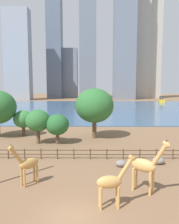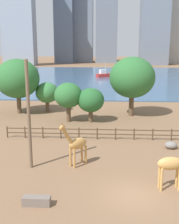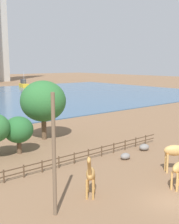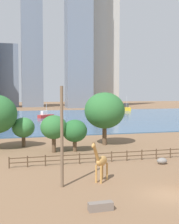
{
  "view_description": "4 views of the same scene",
  "coord_description": "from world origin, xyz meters",
  "px_view_note": "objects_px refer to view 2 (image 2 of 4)",
  "views": [
    {
      "loc": [
        1.32,
        -13.99,
        8.8
      ],
      "look_at": [
        1.0,
        18.57,
        5.08
      ],
      "focal_mm": 35.0,
      "sensor_mm": 36.0,
      "label": 1
    },
    {
      "loc": [
        -2.05,
        -17.58,
        9.99
      ],
      "look_at": [
        -3.81,
        13.37,
        2.76
      ],
      "focal_mm": 45.0,
      "sensor_mm": 36.0,
      "label": 2
    },
    {
      "loc": [
        -18.31,
        -12.13,
        10.94
      ],
      "look_at": [
        2.43,
        13.37,
        5.3
      ],
      "focal_mm": 45.0,
      "sensor_mm": 36.0,
      "label": 3
    },
    {
      "loc": [
        -12.12,
        -20.26,
        8.33
      ],
      "look_at": [
        -1.68,
        19.6,
        5.69
      ],
      "focal_mm": 45.0,
      "sensor_mm": 36.0,
      "label": 4
    }
  ],
  "objects_px": {
    "boulder_by_pole": "(171,145)",
    "tree_right_small": "(91,100)",
    "giraffe_young": "(76,144)",
    "utility_pole": "(29,116)",
    "giraffe_tall": "(173,163)",
    "tree_left_small": "(132,78)",
    "tree_right_tall": "(68,95)",
    "feeding_trough": "(37,201)",
    "boat_sailboat": "(104,74)",
    "tree_center_broad": "(47,93)",
    "tree_left_large": "(18,79)"
  },
  "relations": [
    {
      "from": "giraffe_tall",
      "to": "tree_left_small",
      "type": "xyz_separation_m",
      "value": [
        -0.97,
        22.03,
        3.67
      ]
    },
    {
      "from": "tree_center_broad",
      "to": "boat_sailboat",
      "type": "relative_size",
      "value": 0.8
    },
    {
      "from": "feeding_trough",
      "to": "boulder_by_pole",
      "type": "bearing_deg",
      "value": 44.94
    },
    {
      "from": "boulder_by_pole",
      "to": "boat_sailboat",
      "type": "distance_m",
      "value": 66.48
    },
    {
      "from": "feeding_trough",
      "to": "tree_left_large",
      "type": "xyz_separation_m",
      "value": [
        -8.83,
        25.33,
        5.01
      ]
    },
    {
      "from": "feeding_trough",
      "to": "tree_right_tall",
      "type": "relative_size",
      "value": 0.34
    },
    {
      "from": "tree_center_broad",
      "to": "tree_left_small",
      "type": "relative_size",
      "value": 0.54
    },
    {
      "from": "tree_center_broad",
      "to": "giraffe_young",
      "type": "bearing_deg",
      "value": -71.77
    },
    {
      "from": "tree_right_tall",
      "to": "tree_right_small",
      "type": "xyz_separation_m",
      "value": [
        3.02,
        -0.07,
        -0.61
      ]
    },
    {
      "from": "giraffe_young",
      "to": "tree_left_large",
      "type": "relative_size",
      "value": 0.49
    },
    {
      "from": "giraffe_young",
      "to": "utility_pole",
      "type": "distance_m",
      "value": 4.63
    },
    {
      "from": "giraffe_young",
      "to": "boat_sailboat",
      "type": "height_order",
      "value": "boat_sailboat"
    },
    {
      "from": "giraffe_tall",
      "to": "tree_center_broad",
      "type": "relative_size",
      "value": 0.88
    },
    {
      "from": "tree_right_tall",
      "to": "feeding_trough",
      "type": "bearing_deg",
      "value": -88.31
    },
    {
      "from": "feeding_trough",
      "to": "giraffe_tall",
      "type": "bearing_deg",
      "value": 16.35
    },
    {
      "from": "feeding_trough",
      "to": "tree_left_small",
      "type": "xyz_separation_m",
      "value": [
        8.2,
        24.72,
        5.34
      ]
    },
    {
      "from": "giraffe_young",
      "to": "tree_right_small",
      "type": "height_order",
      "value": "tree_right_small"
    },
    {
      "from": "tree_center_broad",
      "to": "tree_right_small",
      "type": "xyz_separation_m",
      "value": [
        7.09,
        -5.74,
        -0.03
      ]
    },
    {
      "from": "boat_sailboat",
      "to": "tree_left_small",
      "type": "bearing_deg",
      "value": -116.01
    },
    {
      "from": "giraffe_young",
      "to": "boulder_by_pole",
      "type": "distance_m",
      "value": 10.28
    },
    {
      "from": "tree_left_small",
      "to": "boat_sailboat",
      "type": "xyz_separation_m",
      "value": [
        -4.32,
        52.35,
        -4.6
      ]
    },
    {
      "from": "giraffe_young",
      "to": "tree_left_small",
      "type": "height_order",
      "value": "tree_left_small"
    },
    {
      "from": "tree_right_tall",
      "to": "tree_right_small",
      "type": "relative_size",
      "value": 1.15
    },
    {
      "from": "boulder_by_pole",
      "to": "feeding_trough",
      "type": "xyz_separation_m",
      "value": [
        -11.0,
        -10.98,
        -0.07
      ]
    },
    {
      "from": "tree_right_small",
      "to": "tree_left_small",
      "type": "bearing_deg",
      "value": 34.31
    },
    {
      "from": "tree_center_broad",
      "to": "tree_left_small",
      "type": "xyz_separation_m",
      "value": [
        12.88,
        -1.79,
        2.62
      ]
    },
    {
      "from": "boulder_by_pole",
      "to": "tree_center_broad",
      "type": "height_order",
      "value": "tree_center_broad"
    },
    {
      "from": "utility_pole",
      "to": "tree_right_tall",
      "type": "relative_size",
      "value": 1.69
    },
    {
      "from": "giraffe_tall",
      "to": "tree_left_small",
      "type": "height_order",
      "value": "tree_left_small"
    },
    {
      "from": "utility_pole",
      "to": "tree_left_large",
      "type": "xyz_separation_m",
      "value": [
        -6.98,
        19.57,
        0.79
      ]
    },
    {
      "from": "feeding_trough",
      "to": "tree_center_broad",
      "type": "distance_m",
      "value": 27.06
    },
    {
      "from": "giraffe_tall",
      "to": "boulder_by_pole",
      "type": "bearing_deg",
      "value": 70.84
    },
    {
      "from": "boulder_by_pole",
      "to": "tree_center_broad",
      "type": "xyz_separation_m",
      "value": [
        -15.68,
        15.53,
        2.65
      ]
    },
    {
      "from": "giraffe_tall",
      "to": "feeding_trough",
      "type": "distance_m",
      "value": 9.69
    },
    {
      "from": "tree_right_tall",
      "to": "tree_center_broad",
      "type": "bearing_deg",
      "value": 125.68
    },
    {
      "from": "utility_pole",
      "to": "boulder_by_pole",
      "type": "relative_size",
      "value": 7.34
    },
    {
      "from": "giraffe_young",
      "to": "tree_right_small",
      "type": "xyz_separation_m",
      "value": [
        0.45,
        14.43,
        1.03
      ]
    },
    {
      "from": "utility_pole",
      "to": "boat_sailboat",
      "type": "bearing_deg",
      "value": 85.4
    },
    {
      "from": "utility_pole",
      "to": "feeding_trough",
      "type": "distance_m",
      "value": 7.37
    },
    {
      "from": "giraffe_young",
      "to": "feeding_trough",
      "type": "height_order",
      "value": "giraffe_young"
    },
    {
      "from": "boat_sailboat",
      "to": "giraffe_tall",
      "type": "bearing_deg",
      "value": -116.66
    },
    {
      "from": "feeding_trough",
      "to": "tree_center_broad",
      "type": "height_order",
      "value": "tree_center_broad"
    },
    {
      "from": "feeding_trough",
      "to": "giraffe_young",
      "type": "bearing_deg",
      "value": 72.85
    },
    {
      "from": "giraffe_tall",
      "to": "tree_center_broad",
      "type": "bearing_deg",
      "value": 113.49
    },
    {
      "from": "tree_left_large",
      "to": "tree_right_tall",
      "type": "height_order",
      "value": "tree_left_large"
    },
    {
      "from": "giraffe_tall",
      "to": "feeding_trough",
      "type": "height_order",
      "value": "giraffe_tall"
    },
    {
      "from": "giraffe_tall",
      "to": "utility_pole",
      "type": "distance_m",
      "value": 11.72
    },
    {
      "from": "boulder_by_pole",
      "to": "tree_right_small",
      "type": "xyz_separation_m",
      "value": [
        -8.59,
        9.79,
        2.63
      ]
    },
    {
      "from": "tree_center_broad",
      "to": "boat_sailboat",
      "type": "bearing_deg",
      "value": 80.38
    },
    {
      "from": "giraffe_tall",
      "to": "tree_center_broad",
      "type": "distance_m",
      "value": 27.57
    }
  ]
}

